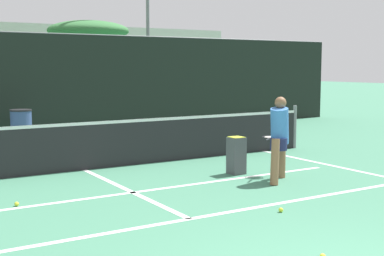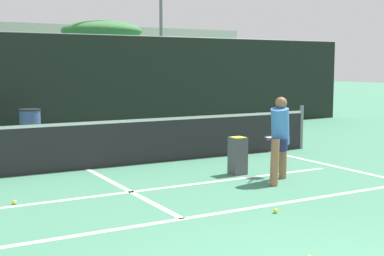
{
  "view_description": "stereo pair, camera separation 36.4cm",
  "coord_description": "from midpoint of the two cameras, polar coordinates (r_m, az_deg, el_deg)",
  "views": [
    {
      "loc": [
        -3.61,
        -2.92,
        2.04
      ],
      "look_at": [
        1.29,
        5.08,
        0.95
      ],
      "focal_mm": 50.0,
      "sensor_mm": 36.0,
      "label": 1
    },
    {
      "loc": [
        -3.3,
        -3.11,
        2.04
      ],
      "look_at": [
        1.29,
        5.08,
        0.95
      ],
      "focal_mm": 50.0,
      "sensor_mm": 36.0,
      "label": 2
    }
  ],
  "objects": [
    {
      "name": "tennis_ball_scattered_3",
      "position": [
        8.35,
        -19.4,
        -7.66
      ],
      "size": [
        0.07,
        0.07,
        0.07
      ],
      "primitive_type": "sphere",
      "color": "#D1E033",
      "rests_on": "ground"
    },
    {
      "name": "ball_hopper",
      "position": [
        10.16,
        3.73,
        -2.84
      ],
      "size": [
        0.28,
        0.28,
        0.71
      ],
      "color": "#4C4C51",
      "rests_on": "ground"
    },
    {
      "name": "player_practicing",
      "position": [
        9.57,
        8.19,
        -0.82
      ],
      "size": [
        0.86,
        1.05,
        1.5
      ],
      "rotation": [
        0.0,
        0.0,
        0.67
      ],
      "color": "#8C6042",
      "rests_on": "ground"
    },
    {
      "name": "court_sideline_right",
      "position": [
        11.5,
        13.01,
        -3.75
      ],
      "size": [
        0.1,
        5.0,
        0.01
      ],
      "primitive_type": "cube",
      "color": "white",
      "rests_on": "ground"
    },
    {
      "name": "court_center_mark",
      "position": [
        8.99,
        -8.11,
        -6.53
      ],
      "size": [
        0.1,
        4.0,
        0.01
      ],
      "primitive_type": "cube",
      "color": "white",
      "rests_on": "ground"
    },
    {
      "name": "court_service_line",
      "position": [
        8.79,
        -7.52,
        -6.83
      ],
      "size": [
        8.25,
        0.1,
        0.01
      ],
      "primitive_type": "cube",
      "color": "white",
      "rests_on": "ground"
    },
    {
      "name": "court_baseline_near",
      "position": [
        7.26,
        -1.72,
        -9.67
      ],
      "size": [
        11.0,
        0.1,
        0.01
      ],
      "primitive_type": "cube",
      "color": "white",
      "rests_on": "ground"
    },
    {
      "name": "net",
      "position": [
        10.73,
        -12.41,
        -1.72
      ],
      "size": [
        11.09,
        0.09,
        1.07
      ],
      "color": "slate",
      "rests_on": "ground"
    },
    {
      "name": "trash_bin",
      "position": [
        15.03,
        -18.42,
        0.2
      ],
      "size": [
        0.58,
        0.58,
        0.89
      ],
      "color": "#384C7F",
      "rests_on": "ground"
    },
    {
      "name": "fence_back",
      "position": [
        16.09,
        -19.15,
        4.32
      ],
      "size": [
        24.0,
        0.06,
        3.01
      ],
      "color": "black",
      "rests_on": "ground"
    },
    {
      "name": "tennis_ball_scattered_0",
      "position": [
        7.65,
        8.11,
        -8.65
      ],
      "size": [
        0.07,
        0.07,
        0.07
      ],
      "primitive_type": "sphere",
      "color": "#D1E033",
      "rests_on": "ground"
    },
    {
      "name": "tree_mid",
      "position": [
        24.37,
        -11.42,
        10.02
      ],
      "size": [
        3.56,
        3.56,
        4.04
      ],
      "color": "brown",
      "rests_on": "ground"
    }
  ]
}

